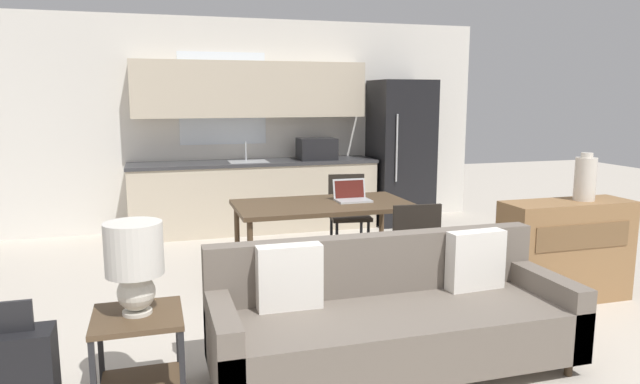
{
  "coord_description": "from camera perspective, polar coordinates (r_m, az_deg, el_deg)",
  "views": [
    {
      "loc": [
        -1.25,
        -2.86,
        1.72
      ],
      "look_at": [
        0.04,
        1.5,
        0.95
      ],
      "focal_mm": 32.0,
      "sensor_mm": 36.0,
      "label": 1
    }
  ],
  "objects": [
    {
      "name": "wall_back",
      "position": [
        7.6,
        -7.1,
        6.77
      ],
      "size": [
        6.4,
        0.07,
        2.7
      ],
      "color": "silver",
      "rests_on": "ground_plane"
    },
    {
      "name": "vase",
      "position": [
        5.25,
        25.0,
        1.26
      ],
      "size": [
        0.17,
        0.17,
        0.4
      ],
      "color": "beige",
      "rests_on": "credenza"
    },
    {
      "name": "dining_chair_far_right",
      "position": [
        6.23,
        2.85,
        -1.85
      ],
      "size": [
        0.47,
        0.47,
        0.87
      ],
      "rotation": [
        0.0,
        0.0,
        -0.14
      ],
      "color": "black",
      "rests_on": "ground_plane"
    },
    {
      "name": "table_lamp",
      "position": [
        3.27,
        -18.06,
        -6.45
      ],
      "size": [
        0.31,
        0.31,
        0.51
      ],
      "color": "silver",
      "rests_on": "side_table"
    },
    {
      "name": "credenza",
      "position": [
        5.26,
        23.31,
        -5.42
      ],
      "size": [
        1.12,
        0.39,
        0.85
      ],
      "color": "olive",
      "rests_on": "ground_plane"
    },
    {
      "name": "couch",
      "position": [
        3.7,
        7.04,
        -12.46
      ],
      "size": [
        2.26,
        0.8,
        0.83
      ],
      "color": "#3D2D1E",
      "rests_on": "ground_plane"
    },
    {
      "name": "side_table",
      "position": [
        3.42,
        -17.66,
        -14.3
      ],
      "size": [
        0.48,
        0.48,
        0.53
      ],
      "color": "brown",
      "rests_on": "ground_plane"
    },
    {
      "name": "kitchen_counter",
      "position": [
        7.35,
        -6.47,
        2.68
      ],
      "size": [
        3.14,
        0.65,
        2.15
      ],
      "color": "beige",
      "rests_on": "ground_plane"
    },
    {
      "name": "refrigerator",
      "position": [
        7.82,
        8.05,
        3.95
      ],
      "size": [
        0.75,
        0.75,
        1.93
      ],
      "color": "black",
      "rests_on": "ground_plane"
    },
    {
      "name": "dining_table",
      "position": [
        5.29,
        0.3,
        -1.76
      ],
      "size": [
        1.62,
        0.89,
        0.74
      ],
      "color": "brown",
      "rests_on": "ground_plane"
    },
    {
      "name": "suitcase",
      "position": [
        3.42,
        -28.56,
        -16.45
      ],
      "size": [
        0.44,
        0.22,
        0.71
      ],
      "color": "black",
      "rests_on": "ground_plane"
    },
    {
      "name": "laptop",
      "position": [
        5.41,
        3.17,
        -0.35
      ],
      "size": [
        0.32,
        0.26,
        0.2
      ],
      "rotation": [
        0.0,
        0.0,
        0.0
      ],
      "color": "#B7BABC",
      "rests_on": "dining_table"
    },
    {
      "name": "dining_chair_near_right",
      "position": [
        4.78,
        9.07,
        -5.5
      ],
      "size": [
        0.45,
        0.45,
        0.87
      ],
      "rotation": [
        0.0,
        0.0,
        3.06
      ],
      "color": "black",
      "rests_on": "ground_plane"
    }
  ]
}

